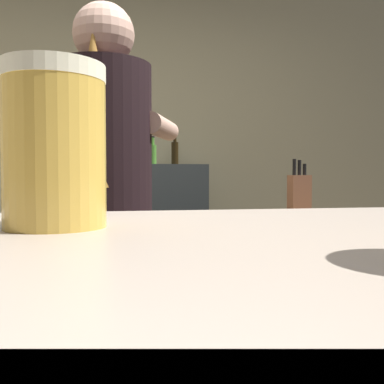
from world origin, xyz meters
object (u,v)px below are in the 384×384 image
(pint_glass_near, at_px, (55,147))
(bottle_vinegar, at_px, (153,153))
(bartender, at_px, (104,203))
(bottle_soy, at_px, (175,152))
(knife_block, at_px, (299,194))
(bottle_olive_oil, at_px, (103,154))
(mixing_bowl, at_px, (105,210))
(chefs_knife, at_px, (169,217))

(pint_glass_near, distance_m, bottle_vinegar, 2.78)
(bartender, xyz_separation_m, bottle_soy, (0.48, 1.73, 0.28))
(knife_block, bearing_deg, bottle_vinegar, 121.69)
(bartender, relative_size, bottle_olive_oil, 8.99)
(mixing_bowl, distance_m, pint_glass_near, 1.78)
(mixing_bowl, relative_size, chefs_knife, 0.80)
(pint_glass_near, xyz_separation_m, bottle_vinegar, (0.29, 2.76, 0.14))
(bartender, xyz_separation_m, chefs_knife, (0.28, 0.41, -0.10))
(chefs_knife, distance_m, pint_glass_near, 1.65)
(mixing_bowl, bearing_deg, bottle_olive_oil, 92.81)
(bottle_vinegar, distance_m, bottle_soy, 0.26)
(pint_glass_near, height_order, bottle_olive_oil, bottle_olive_oil)
(chefs_knife, relative_size, bottle_vinegar, 1.17)
(knife_block, height_order, pint_glass_near, pint_glass_near)
(bottle_olive_oil, distance_m, bottle_vinegar, 0.37)
(bartender, relative_size, knife_block, 6.03)
(bartender, height_order, bottle_olive_oil, bartender)
(mixing_bowl, relative_size, bottle_olive_oil, 1.02)
(knife_block, bearing_deg, chefs_knife, -174.16)
(knife_block, bearing_deg, bottle_soy, 110.85)
(mixing_bowl, height_order, pint_glass_near, pint_glass_near)
(mixing_bowl, bearing_deg, knife_block, -5.22)
(knife_block, xyz_separation_m, chefs_knife, (-0.68, -0.07, -0.10))
(bottle_vinegar, bearing_deg, bottle_soy, 43.20)
(bottle_olive_oil, xyz_separation_m, bottle_vinegar, (0.36, -0.05, 0.01))
(pint_glass_near, height_order, bottle_soy, bottle_soy)
(knife_block, distance_m, bottle_vinegar, 1.29)
(bartender, distance_m, pint_glass_near, 1.21)
(mixing_bowl, distance_m, bottle_olive_oil, 1.09)
(pint_glass_near, bearing_deg, chefs_knife, 80.22)
(pint_glass_near, bearing_deg, bottle_soy, 80.71)
(pint_glass_near, xyz_separation_m, bottle_olive_oil, (-0.07, 2.81, 0.13))
(bottle_vinegar, bearing_deg, mixing_bowl, -107.57)
(bartender, relative_size, pint_glass_near, 13.46)
(bartender, height_order, mixing_bowl, bartender)
(knife_block, relative_size, pint_glass_near, 2.23)
(knife_block, height_order, mixing_bowl, knife_block)
(bottle_vinegar, bearing_deg, knife_block, -58.31)
(bottle_soy, bearing_deg, chefs_knife, -98.69)
(bottle_olive_oil, bearing_deg, bottle_vinegar, -8.10)
(knife_block, bearing_deg, bartender, -153.66)
(bartender, bearing_deg, pint_glass_near, -160.75)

